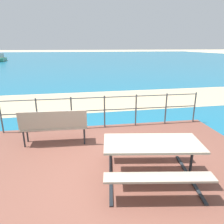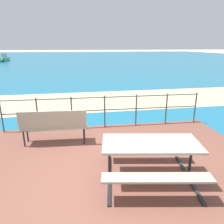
# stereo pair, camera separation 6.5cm
# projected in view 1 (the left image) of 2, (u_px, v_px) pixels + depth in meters

# --- Properties ---
(ground_plane) EXTENTS (240.00, 240.00, 0.00)m
(ground_plane) POSITION_uv_depth(u_px,v_px,m) (120.00, 174.00, 4.19)
(ground_plane) COLOR beige
(patio_paving) EXTENTS (6.40, 5.20, 0.06)m
(patio_paving) POSITION_uv_depth(u_px,v_px,m) (120.00, 173.00, 4.18)
(patio_paving) COLOR brown
(patio_paving) RESTS_ON ground
(sea_water) EXTENTS (90.00, 90.00, 0.01)m
(sea_water) POSITION_uv_depth(u_px,v_px,m) (81.00, 58.00, 41.81)
(sea_water) COLOR #196B8E
(sea_water) RESTS_ON ground
(beach_strip) EXTENTS (54.09, 5.32, 0.01)m
(beach_strip) POSITION_uv_depth(u_px,v_px,m) (95.00, 101.00, 9.78)
(beach_strip) COLOR tan
(beach_strip) RESTS_ON ground
(picnic_table) EXTENTS (1.94, 1.75, 0.75)m
(picnic_table) POSITION_uv_depth(u_px,v_px,m) (152.00, 151.00, 3.81)
(picnic_table) COLOR tan
(picnic_table) RESTS_ON patio_paving
(park_bench) EXTENTS (1.65, 0.48, 0.92)m
(park_bench) POSITION_uv_depth(u_px,v_px,m) (54.00, 124.00, 5.18)
(park_bench) COLOR tan
(park_bench) RESTS_ON patio_paving
(railing_fence) EXTENTS (5.94, 0.04, 0.99)m
(railing_fence) POSITION_uv_depth(u_px,v_px,m) (104.00, 108.00, 6.31)
(railing_fence) COLOR #4C5156
(railing_fence) RESTS_ON patio_paving
(boat_near) EXTENTS (1.57, 4.35, 1.26)m
(boat_near) POSITION_uv_depth(u_px,v_px,m) (1.00, 59.00, 33.93)
(boat_near) COLOR #338466
(boat_near) RESTS_ON sea_water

